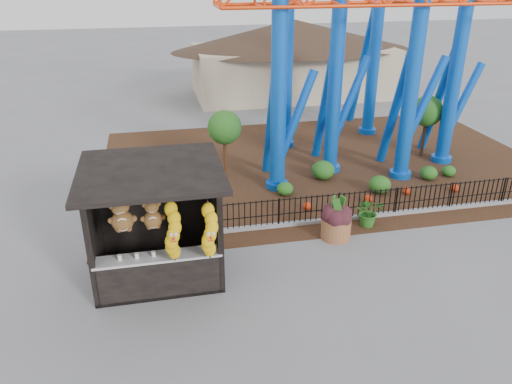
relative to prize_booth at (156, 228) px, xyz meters
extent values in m
plane|color=slate|center=(2.99, -0.89, -1.54)|extent=(120.00, 120.00, 0.00)
cube|color=#331E11|center=(6.99, 7.11, -1.53)|extent=(18.00, 12.00, 0.02)
cube|color=gray|center=(6.99, 2.11, -1.48)|extent=(18.00, 0.18, 0.12)
cube|color=black|center=(-0.01, 0.31, -1.49)|extent=(3.20, 2.60, 0.10)
cube|color=black|center=(-0.01, 1.55, -0.04)|extent=(3.20, 0.12, 3.00)
cube|color=black|center=(-1.55, 0.31, -0.04)|extent=(0.12, 2.60, 3.00)
cube|color=black|center=(1.53, 0.31, -0.04)|extent=(0.12, 2.60, 3.00)
cube|color=black|center=(-0.01, 0.06, 1.52)|extent=(3.50, 3.40, 0.12)
cube|color=black|center=(-1.54, -0.92, -0.04)|extent=(0.14, 0.14, 3.00)
cube|color=black|center=(1.52, -0.92, -0.04)|extent=(0.14, 0.14, 3.00)
cube|color=black|center=(-0.01, -0.74, -0.99)|extent=(3.00, 0.50, 1.10)
cube|color=silver|center=(-0.01, -0.74, -0.42)|extent=(3.10, 0.55, 0.06)
cylinder|color=black|center=(-0.01, -1.14, 1.31)|extent=(2.90, 0.04, 0.04)
cylinder|color=blue|center=(4.49, 5.11, 1.96)|extent=(0.56, 0.56, 7.00)
cylinder|color=blue|center=(4.49, 5.11, -1.42)|extent=(0.84, 0.84, 0.24)
cylinder|color=blue|center=(6.99, 6.31, 2.11)|extent=(0.56, 0.56, 7.30)
cylinder|color=blue|center=(6.99, 6.31, -1.42)|extent=(0.84, 0.84, 0.24)
cylinder|color=blue|center=(9.49, 5.11, 2.21)|extent=(0.56, 0.56, 7.50)
cylinder|color=blue|center=(9.49, 5.11, -1.42)|extent=(0.84, 0.84, 0.24)
cylinder|color=blue|center=(11.99, 6.31, 1.76)|extent=(0.56, 0.56, 6.60)
cylinder|color=blue|center=(11.99, 6.31, -1.42)|extent=(0.84, 0.84, 0.24)
cylinder|color=blue|center=(5.99, 9.61, 3.21)|extent=(0.56, 0.56, 9.50)
cylinder|color=blue|center=(5.99, 9.61, -1.42)|extent=(0.84, 0.84, 0.24)
cylinder|color=blue|center=(10.49, 10.61, 3.71)|extent=(0.56, 0.56, 10.50)
cylinder|color=blue|center=(10.49, 10.61, -1.42)|extent=(0.84, 0.84, 0.24)
cylinder|color=blue|center=(4.49, 6.01, 1.09)|extent=(0.36, 2.21, 5.85)
cylinder|color=blue|center=(5.19, 5.41, 0.91)|extent=(1.62, 0.32, 3.73)
cylinder|color=blue|center=(6.99, 7.21, 1.20)|extent=(0.36, 2.29, 6.10)
cylinder|color=blue|center=(7.69, 6.61, 1.02)|extent=(1.67, 0.32, 3.88)
cylinder|color=blue|center=(9.49, 6.01, 1.28)|extent=(0.36, 2.34, 6.26)
cylinder|color=blue|center=(10.19, 5.41, 1.09)|extent=(1.71, 0.32, 3.99)
cylinder|color=blue|center=(11.99, 7.21, 0.94)|extent=(0.36, 2.10, 5.53)
cylinder|color=blue|center=(12.69, 6.61, 0.77)|extent=(1.54, 0.32, 3.52)
cylinder|color=#945A35|center=(5.32, 1.10, -1.21)|extent=(1.10, 1.10, 0.64)
ellipsoid|color=#34151B|center=(5.32, 1.10, -0.57)|extent=(0.70, 0.70, 0.64)
imported|color=#185117|center=(6.61, 1.62, -1.05)|extent=(0.99, 0.89, 0.97)
ellipsoid|color=#235819|center=(4.60, 4.38, -1.28)|extent=(0.60, 0.60, 0.48)
ellipsoid|color=#235819|center=(8.03, 3.86, -1.20)|extent=(0.79, 0.79, 0.63)
ellipsoid|color=#235819|center=(10.42, 4.62, -1.26)|extent=(0.66, 0.66, 0.53)
ellipsoid|color=#235819|center=(6.43, 5.52, -1.16)|extent=(0.90, 0.90, 0.72)
ellipsoid|color=#235819|center=(11.36, 4.74, -1.31)|extent=(0.53, 0.53, 0.43)
sphere|color=red|center=(5.03, 3.06, -1.38)|extent=(0.28, 0.28, 0.28)
sphere|color=red|center=(7.29, 3.18, -1.38)|extent=(0.28, 0.28, 0.28)
sphere|color=red|center=(8.93, 3.51, -1.38)|extent=(0.28, 0.28, 0.28)
sphere|color=red|center=(10.78, 3.37, -1.38)|extent=(0.28, 0.28, 0.28)
cube|color=#BFAD8C|center=(8.99, 19.11, -0.04)|extent=(12.00, 6.00, 3.00)
cone|color=#332319|center=(8.99, 19.11, 2.36)|extent=(15.00, 15.00, 1.80)
camera|label=1|loc=(0.16, -11.42, 6.11)|focal=35.00mm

